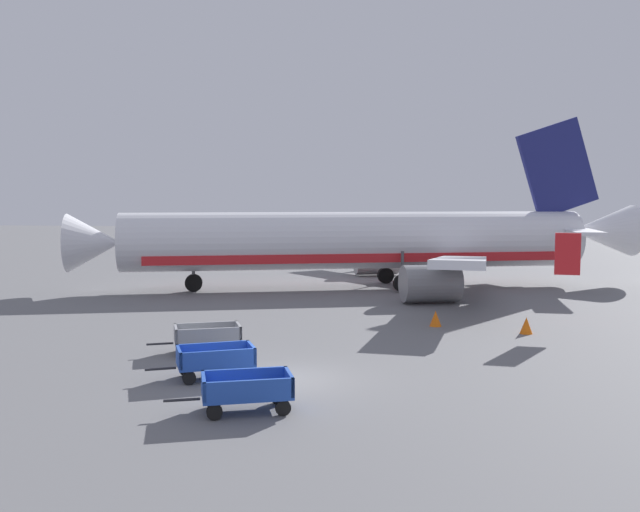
{
  "coord_description": "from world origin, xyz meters",
  "views": [
    {
      "loc": [
        3.54,
        -21.91,
        6.07
      ],
      "look_at": [
        -0.42,
        14.84,
        2.8
      ],
      "focal_mm": 38.52,
      "sensor_mm": 36.0,
      "label": 1
    }
  ],
  "objects_px": {
    "traffic_cone_near_plane": "(436,318)",
    "traffic_cone_mid_apron": "(526,325)",
    "baggage_cart_second_in_row": "(215,360)",
    "airplane": "(372,242)",
    "baggage_cart_nearest": "(246,390)",
    "baggage_cart_third_in_row": "(207,337)"
  },
  "relations": [
    {
      "from": "traffic_cone_near_plane",
      "to": "traffic_cone_mid_apron",
      "type": "height_order",
      "value": "traffic_cone_mid_apron"
    },
    {
      "from": "baggage_cart_second_in_row",
      "to": "traffic_cone_near_plane",
      "type": "bearing_deg",
      "value": 51.86
    },
    {
      "from": "airplane",
      "to": "baggage_cart_nearest",
      "type": "bearing_deg",
      "value": -95.78
    },
    {
      "from": "traffic_cone_near_plane",
      "to": "baggage_cart_second_in_row",
      "type": "bearing_deg",
      "value": -128.14
    },
    {
      "from": "traffic_cone_near_plane",
      "to": "traffic_cone_mid_apron",
      "type": "bearing_deg",
      "value": -18.78
    },
    {
      "from": "baggage_cart_third_in_row",
      "to": "traffic_cone_near_plane",
      "type": "xyz_separation_m",
      "value": [
        9.11,
        6.38,
        -0.24
      ]
    },
    {
      "from": "baggage_cart_second_in_row",
      "to": "baggage_cart_third_in_row",
      "type": "relative_size",
      "value": 0.99
    },
    {
      "from": "baggage_cart_third_in_row",
      "to": "traffic_cone_mid_apron",
      "type": "relative_size",
      "value": 4.88
    },
    {
      "from": "baggage_cart_third_in_row",
      "to": "traffic_cone_mid_apron",
      "type": "height_order",
      "value": "baggage_cart_third_in_row"
    },
    {
      "from": "airplane",
      "to": "baggage_cart_nearest",
      "type": "height_order",
      "value": "airplane"
    },
    {
      "from": "traffic_cone_mid_apron",
      "to": "baggage_cart_third_in_row",
      "type": "bearing_deg",
      "value": -158.69
    },
    {
      "from": "baggage_cart_second_in_row",
      "to": "traffic_cone_near_plane",
      "type": "height_order",
      "value": "baggage_cart_second_in_row"
    },
    {
      "from": "baggage_cart_second_in_row",
      "to": "baggage_cart_third_in_row",
      "type": "xyz_separation_m",
      "value": [
        -1.27,
        3.6,
        0.0
      ]
    },
    {
      "from": "airplane",
      "to": "traffic_cone_mid_apron",
      "type": "xyz_separation_m",
      "value": [
        7.25,
        -14.29,
        -2.69
      ]
    },
    {
      "from": "baggage_cart_third_in_row",
      "to": "traffic_cone_mid_apron",
      "type": "xyz_separation_m",
      "value": [
        12.98,
        5.06,
        -0.23
      ]
    },
    {
      "from": "traffic_cone_mid_apron",
      "to": "baggage_cart_second_in_row",
      "type": "bearing_deg",
      "value": -143.49
    },
    {
      "from": "baggage_cart_nearest",
      "to": "traffic_cone_mid_apron",
      "type": "height_order",
      "value": "baggage_cart_nearest"
    },
    {
      "from": "baggage_cart_nearest",
      "to": "baggage_cart_third_in_row",
      "type": "height_order",
      "value": "same"
    },
    {
      "from": "baggage_cart_second_in_row",
      "to": "traffic_cone_mid_apron",
      "type": "xyz_separation_m",
      "value": [
        11.71,
        8.67,
        -0.23
      ]
    },
    {
      "from": "baggage_cart_third_in_row",
      "to": "traffic_cone_near_plane",
      "type": "height_order",
      "value": "baggage_cart_third_in_row"
    },
    {
      "from": "baggage_cart_nearest",
      "to": "baggage_cart_second_in_row",
      "type": "height_order",
      "value": "same"
    },
    {
      "from": "baggage_cart_third_in_row",
      "to": "traffic_cone_near_plane",
      "type": "bearing_deg",
      "value": 35.0
    }
  ]
}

